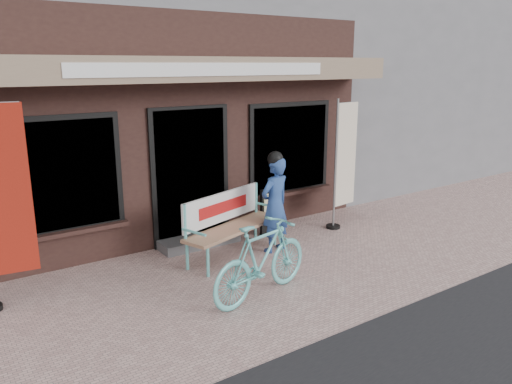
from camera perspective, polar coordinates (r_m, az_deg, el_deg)
ground at (r=6.72m, az=0.70°, el=-10.41°), size 70.00×70.00×0.00m
storefront at (r=10.55m, az=-15.52°, el=14.85°), size 7.00×6.77×6.00m
neighbor_right_near at (r=15.95m, az=14.88°, el=13.89°), size 10.00×7.00×5.60m
bench at (r=7.49m, az=-3.12°, el=-3.15°), size 1.83×0.97×0.96m
person at (r=7.61m, az=2.17°, el=-1.24°), size 0.60×0.45×1.57m
bicycle at (r=6.18m, az=0.65°, el=-7.74°), size 1.70×0.82×0.98m
nobori_red at (r=6.38m, az=-27.18°, el=-1.11°), size 0.74×0.31×2.50m
nobori_cream at (r=8.86m, az=10.02°, el=3.44°), size 0.67×0.28×2.26m
menu_stand at (r=8.45m, az=1.73°, el=-2.18°), size 0.40×0.10×0.80m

